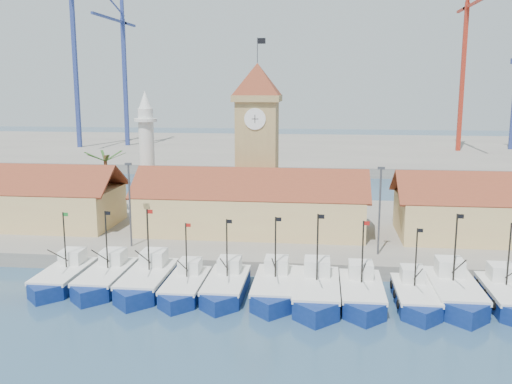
# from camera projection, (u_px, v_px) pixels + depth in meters

# --- Properties ---
(ground) EXTENTS (400.00, 400.00, 0.00)m
(ground) POSITION_uv_depth(u_px,v_px,m) (223.00, 307.00, 48.36)
(ground) COLOR navy
(ground) RESTS_ON ground
(quay) EXTENTS (140.00, 32.00, 1.50)m
(quay) POSITION_uv_depth(u_px,v_px,m) (256.00, 229.00, 71.65)
(quay) COLOR gray
(quay) RESTS_ON ground
(terminal) EXTENTS (240.00, 80.00, 2.00)m
(terminal) POSITION_uv_depth(u_px,v_px,m) (292.00, 150.00, 155.56)
(terminal) COLOR gray
(terminal) RESTS_ON ground
(boat_0) EXTENTS (3.51, 9.61, 7.27)m
(boat_0) POSITION_uv_depth(u_px,v_px,m) (63.00, 278.00, 53.22)
(boat_0) COLOR navy
(boat_0) RESTS_ON ground
(boat_1) EXTENTS (3.62, 9.91, 7.50)m
(boat_1) POSITION_uv_depth(u_px,v_px,m) (105.00, 280.00, 52.80)
(boat_1) COLOR navy
(boat_1) RESTS_ON ground
(boat_2) EXTENTS (3.78, 10.34, 7.83)m
(boat_2) POSITION_uv_depth(u_px,v_px,m) (146.00, 282.00, 52.07)
(boat_2) COLOR navy
(boat_2) RESTS_ON ground
(boat_3) EXTENTS (3.29, 9.02, 6.82)m
(boat_3) POSITION_uv_depth(u_px,v_px,m) (185.00, 288.00, 50.84)
(boat_3) COLOR navy
(boat_3) RESTS_ON ground
(boat_4) EXTENTS (3.47, 9.50, 7.19)m
(boat_4) POSITION_uv_depth(u_px,v_px,m) (226.00, 288.00, 50.78)
(boat_4) COLOR navy
(boat_4) RESTS_ON ground
(boat_5) EXTENTS (3.62, 9.93, 7.51)m
(boat_5) POSITION_uv_depth(u_px,v_px,m) (274.00, 289.00, 50.33)
(boat_5) COLOR navy
(boat_5) RESTS_ON ground
(boat_6) EXTENTS (3.90, 10.67, 8.07)m
(boat_6) POSITION_uv_depth(u_px,v_px,m) (316.00, 293.00, 49.11)
(boat_6) COLOR navy
(boat_6) RESTS_ON ground
(boat_7) EXTENTS (3.62, 9.92, 7.51)m
(boat_7) POSITION_uv_depth(u_px,v_px,m) (362.00, 295.00, 48.93)
(boat_7) COLOR navy
(boat_7) RESTS_ON ground
(boat_8) EXTENTS (3.37, 9.23, 6.98)m
(boat_8) POSITION_uv_depth(u_px,v_px,m) (416.00, 298.00, 48.41)
(boat_8) COLOR navy
(boat_8) RESTS_ON ground
(boat_9) EXTENTS (3.93, 10.75, 8.14)m
(boat_9) POSITION_uv_depth(u_px,v_px,m) (455.00, 294.00, 48.95)
(boat_9) COLOR navy
(boat_9) RESTS_ON ground
(boat_10) EXTENTS (3.62, 9.92, 7.51)m
(boat_10) POSITION_uv_depth(u_px,v_px,m) (509.00, 298.00, 48.25)
(boat_10) COLOR navy
(boat_10) RESTS_ON ground
(hall_center) EXTENTS (27.04, 10.13, 7.61)m
(hall_center) POSITION_uv_depth(u_px,v_px,m) (252.00, 210.00, 67.15)
(hall_center) COLOR #D1B773
(hall_center) RESTS_ON quay
(clock_tower) EXTENTS (5.80, 5.80, 22.70)m
(clock_tower) POSITION_uv_depth(u_px,v_px,m) (257.00, 138.00, 71.53)
(clock_tower) COLOR tan
(clock_tower) RESTS_ON quay
(minaret) EXTENTS (3.00, 3.00, 16.30)m
(minaret) POSITION_uv_depth(u_px,v_px,m) (147.00, 152.00, 75.60)
(minaret) COLOR silver
(minaret) RESTS_ON quay
(palm_tree) EXTENTS (5.60, 5.03, 8.39)m
(palm_tree) POSITION_uv_depth(u_px,v_px,m) (106.00, 180.00, 74.86)
(palm_tree) COLOR brown
(palm_tree) RESTS_ON quay
(lamp_posts) EXTENTS (80.70, 0.25, 9.03)m
(lamp_posts) POSITION_uv_depth(u_px,v_px,m) (247.00, 204.00, 58.82)
(lamp_posts) COLOR #3F3F44
(lamp_posts) RESTS_ON quay
(crane_blue_far) EXTENTS (1.00, 36.61, 48.45)m
(crane_blue_far) POSITION_uv_depth(u_px,v_px,m) (71.00, 43.00, 147.26)
(crane_blue_far) COLOR navy
(crane_blue_far) RESTS_ON terminal
(crane_blue_near) EXTENTS (1.00, 30.75, 41.04)m
(crane_blue_near) POSITION_uv_depth(u_px,v_px,m) (123.00, 62.00, 153.30)
(crane_blue_near) COLOR navy
(crane_blue_near) RESTS_ON terminal
(crane_red_right) EXTENTS (1.00, 35.87, 43.27)m
(crane_red_right) POSITION_uv_depth(u_px,v_px,m) (466.00, 53.00, 139.35)
(crane_red_right) COLOR #AB2A1A
(crane_red_right) RESTS_ON terminal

